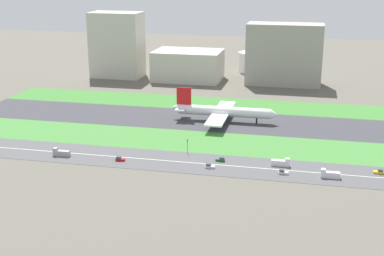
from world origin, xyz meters
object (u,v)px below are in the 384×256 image
Objects in this scene: airliner at (222,111)px; truck_0 at (330,174)px; terminal_building at (117,45)px; car_4 at (221,160)px; traffic_light at (187,145)px; truck_2 at (61,153)px; fuel_tank_west at (252,62)px; car_3 at (210,166)px; office_tower at (284,54)px; hangar_building at (188,65)px; car_5 at (379,172)px; car_0 at (120,159)px; car_2 at (283,172)px; truck_1 at (281,163)px.

airliner is 7.74× the size of truck_0.
car_4 is at bearing -56.80° from terminal_building.
traffic_light reaches higher than truck_0.
truck_2 is at bearing -163.32° from traffic_light.
fuel_tank_west reaches higher than car_4.
truck_0 is at bearing -48.49° from terminal_building.
truck_2 is at bearing 0.00° from car_3.
hangar_building is at bearing 180.00° from office_tower.
truck_2 is 1.91× the size of car_3.
airliner is 108.11m from car_5.
fuel_tank_west is at bearing -98.81° from car_0.
hangar_building is (-58.23, 182.00, 11.15)m from car_4.
car_0 is at bearing -180.00° from truck_2.
fuel_tank_west reaches higher than car_0.
car_0 is at bearing -0.00° from truck_0.
office_tower is (138.07, 0.00, -3.07)m from terminal_building.
car_2 is at bearing -180.00° from car_3.
terminal_building is (-107.97, 114.00, 20.66)m from airliner.
truck_0 is 24.27m from truck_1.
truck_1 reaches higher than car_3.
car_2 is at bearing -166.75° from car_5.
car_4 is (-50.84, 10.00, -0.75)m from truck_0.
truck_1 reaches higher than car_4.
terminal_building is (-147.81, 182.00, 25.22)m from truck_1.
truck_0 is 257.63m from terminal_building.
car_2 is at bearing -18.26° from car_4.
truck_1 is 0.15× the size of hangar_building.
hangar_building is 0.93× the size of office_tower.
car_0 is at bearing -115.14° from airliner.
office_tower is (37.33, 174.01, 19.54)m from traffic_light.
traffic_light is 0.13× the size of terminal_building.
car_3 is 0.52× the size of truck_1.
car_2 and car_5 have the same top height.
car_0 is (-98.56, 0.00, -0.75)m from truck_0.
car_2 is at bearing -20.30° from traffic_light.
truck_2 is 108.71m from car_2.
truck_2 is 1.91× the size of car_2.
hangar_building is 78.11m from office_tower.
car_5 is at bearing -54.26° from hangar_building.
terminal_building is 0.99× the size of hangar_building.
truck_1 is 1.91× the size of car_0.
truck_2 is at bearing -116.90° from office_tower.
car_5 is 0.08× the size of terminal_building.
traffic_light is (-18.34, 7.99, 3.37)m from car_4.
car_2 is 51.98m from traffic_light.
car_3 is 0.19× the size of fuel_tank_west.
car_3 is (-3.51, -10.00, 0.00)m from car_4.
fuel_tank_west is at bearing -88.19° from car_3.
car_5 is at bearing -43.49° from terminal_building.
car_4 is at bearing -11.13° from truck_0.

